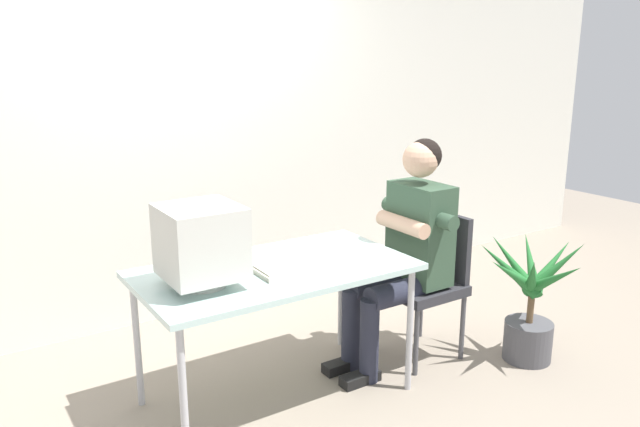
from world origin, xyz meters
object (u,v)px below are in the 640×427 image
at_px(keyboard, 262,265).
at_px(office_chair, 429,276).
at_px(person_seated, 406,244).
at_px(potted_plant, 530,304).
at_px(desk, 275,277).
at_px(crt_monitor, 202,242).

xyz_separation_m(keyboard, office_chair, (1.10, -0.08, -0.26)).
distance_m(person_seated, potted_plant, 0.85).
relative_size(desk, potted_plant, 1.80).
bearing_deg(keyboard, person_seated, -5.19).
bearing_deg(keyboard, crt_monitor, -167.09).
height_order(desk, potted_plant, potted_plant).
height_order(crt_monitor, office_chair, crt_monitor).
relative_size(crt_monitor, keyboard, 0.86).
relative_size(keyboard, office_chair, 0.52).
bearing_deg(office_chair, desk, 177.42).
distance_m(crt_monitor, office_chair, 1.53).
bearing_deg(potted_plant, crt_monitor, 167.89).
bearing_deg(potted_plant, person_seated, 147.44).
relative_size(desk, keyboard, 3.09).
relative_size(keyboard, person_seated, 0.34).
bearing_deg(person_seated, keyboard, 174.81).
relative_size(crt_monitor, person_seated, 0.29).
bearing_deg(person_seated, crt_monitor, 179.96).
distance_m(keyboard, potted_plant, 1.68).
xyz_separation_m(crt_monitor, person_seated, (1.27, -0.00, -0.23)).
distance_m(keyboard, office_chair, 1.13).
bearing_deg(potted_plant, office_chair, 137.79).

